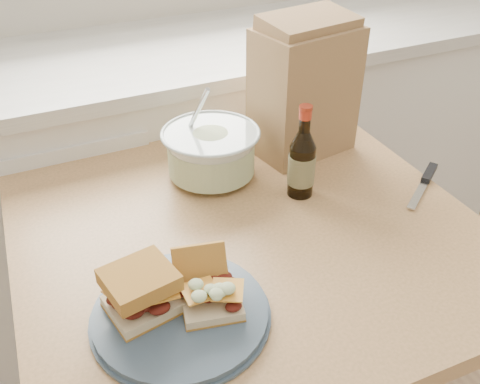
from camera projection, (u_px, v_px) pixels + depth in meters
name	position (u px, v px, depth m)	size (l,w,h in m)	color
cabinet_run	(192.00, 172.00, 1.91)	(2.50, 0.64, 0.94)	silver
dining_table	(244.00, 261.00, 1.21)	(0.98, 0.98, 0.79)	tan
plate	(181.00, 314.00, 0.91)	(0.30, 0.30, 0.02)	#3A4C5F
sandwich_left	(141.00, 291.00, 0.88)	(0.13, 0.12, 0.08)	beige
sandwich_right	(207.00, 287.00, 0.91)	(0.12, 0.15, 0.08)	beige
coleslaw_bowl	(211.00, 154.00, 1.26)	(0.23, 0.23, 0.23)	silver
beer_bottle	(302.00, 162.00, 1.18)	(0.06, 0.06, 0.22)	black
knife	(427.00, 178.00, 1.27)	(0.18, 0.13, 0.01)	silver
paper_bag	(304.00, 92.00, 1.32)	(0.24, 0.16, 0.32)	#A27D4E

